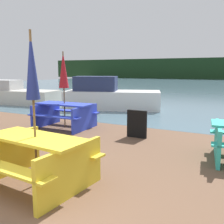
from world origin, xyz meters
TOP-DOWN VIEW (x-y plane):
  - water at (0.00, 31.21)m, footprint 60.00×50.00m
  - picnic_table_yellow at (-0.15, 1.48)m, footprint 1.82×1.50m
  - picnic_table_blue at (-2.37, 5.03)m, footprint 1.83×1.45m
  - umbrella_crimson at (-2.37, 5.03)m, footprint 0.31×0.31m
  - umbrella_navy at (-0.15, 1.48)m, footprint 0.21×0.21m
  - boat at (-3.09, 9.27)m, footprint 4.69×3.04m
  - boat_second at (-8.77, 8.56)m, footprint 5.17×2.32m
  - signboard at (0.13, 4.95)m, footprint 0.55×0.08m

SIDE VIEW (x-z plane):
  - water at x=0.00m, z-range 0.00..0.00m
  - signboard at x=0.13m, z-range 0.00..0.75m
  - picnic_table_blue at x=-2.37m, z-range 0.08..0.86m
  - picnic_table_yellow at x=-0.15m, z-range 0.08..0.87m
  - boat_second at x=-8.77m, z-range -0.15..1.11m
  - boat at x=-3.09m, z-range -0.19..1.33m
  - umbrella_crimson at x=-2.37m, z-range 0.61..2.99m
  - umbrella_navy at x=-0.15m, z-range 0.65..3.06m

